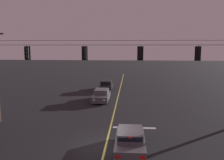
% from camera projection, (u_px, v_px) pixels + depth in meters
% --- Properties ---
extents(ground_plane, '(180.00, 180.00, 0.00)m').
position_uv_depth(ground_plane, '(106.00, 147.00, 15.55)').
color(ground_plane, black).
extents(lane_centre_stripe, '(0.14, 60.00, 0.01)m').
position_uv_depth(lane_centre_stripe, '(116.00, 106.00, 25.83)').
color(lane_centre_stripe, '#D1C64C').
rests_on(lane_centre_stripe, ground).
extents(stop_bar_paint, '(3.40, 0.36, 0.01)m').
position_uv_depth(stop_bar_paint, '(134.00, 128.00, 19.18)').
color(stop_bar_paint, silver).
rests_on(stop_bar_paint, ground).
extents(signal_span_assembly, '(21.05, 0.32, 7.93)m').
position_uv_depth(signal_span_assembly, '(111.00, 75.00, 19.32)').
color(signal_span_assembly, '#38281C').
rests_on(signal_span_assembly, ground).
extents(traffic_light_leftmost, '(0.48, 0.41, 1.22)m').
position_uv_depth(traffic_light_leftmost, '(27.00, 53.00, 19.58)').
color(traffic_light_leftmost, black).
extents(traffic_light_left_inner, '(0.48, 0.41, 1.22)m').
position_uv_depth(traffic_light_left_inner, '(84.00, 53.00, 19.22)').
color(traffic_light_left_inner, black).
extents(traffic_light_centre, '(0.48, 0.41, 1.22)m').
position_uv_depth(traffic_light_centre, '(140.00, 53.00, 18.88)').
color(traffic_light_centre, black).
extents(traffic_light_right_inner, '(0.48, 0.41, 1.22)m').
position_uv_depth(traffic_light_right_inner, '(198.00, 54.00, 18.54)').
color(traffic_light_right_inner, black).
extents(car_waiting_near_lane, '(1.80, 4.33, 1.39)m').
position_uv_depth(car_waiting_near_lane, '(130.00, 141.00, 14.90)').
color(car_waiting_near_lane, '#4C4C51').
rests_on(car_waiting_near_lane, ground).
extents(car_oncoming_lead, '(1.80, 4.42, 1.39)m').
position_uv_depth(car_oncoming_lead, '(101.00, 95.00, 28.37)').
color(car_oncoming_lead, '#4C4C51').
rests_on(car_oncoming_lead, ground).
extents(car_oncoming_trailing, '(1.80, 4.42, 1.39)m').
position_uv_depth(car_oncoming_trailing, '(106.00, 86.00, 35.32)').
color(car_oncoming_trailing, black).
rests_on(car_oncoming_trailing, ground).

